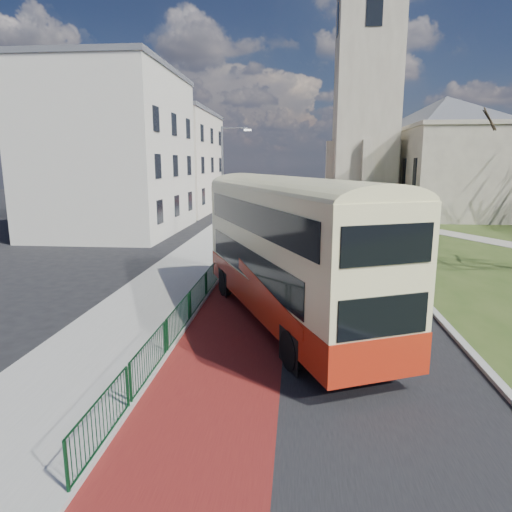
# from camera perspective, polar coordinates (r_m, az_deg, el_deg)

# --- Properties ---
(ground) EXTENTS (160.00, 160.00, 0.00)m
(ground) POSITION_cam_1_polar(r_m,az_deg,el_deg) (15.58, 1.74, -9.63)
(ground) COLOR black
(ground) RESTS_ON ground
(road_carriageway) EXTENTS (9.00, 120.00, 0.01)m
(road_carriageway) POSITION_cam_1_polar(r_m,az_deg,el_deg) (34.96, 6.22, 2.23)
(road_carriageway) COLOR black
(road_carriageway) RESTS_ON ground
(bus_lane) EXTENTS (3.40, 120.00, 0.01)m
(bus_lane) POSITION_cam_1_polar(r_m,az_deg,el_deg) (35.01, 1.80, 2.31)
(bus_lane) COLOR #591414
(bus_lane) RESTS_ON ground
(pavement_west) EXTENTS (4.00, 120.00, 0.12)m
(pavement_west) POSITION_cam_1_polar(r_m,az_deg,el_deg) (35.43, -4.35, 2.48)
(pavement_west) COLOR gray
(pavement_west) RESTS_ON ground
(kerb_west) EXTENTS (0.25, 120.00, 0.13)m
(kerb_west) POSITION_cam_1_polar(r_m,az_deg,el_deg) (35.16, -1.14, 2.45)
(kerb_west) COLOR #999993
(kerb_west) RESTS_ON ground
(kerb_east) EXTENTS (0.25, 80.00, 0.13)m
(kerb_east) POSITION_cam_1_polar(r_m,az_deg,el_deg) (37.29, 13.27, 2.67)
(kerb_east) COLOR #999993
(kerb_east) RESTS_ON ground
(pedestrian_railing) EXTENTS (0.07, 24.00, 1.12)m
(pedestrian_railing) POSITION_cam_1_polar(r_m,az_deg,el_deg) (19.56, -6.20, -3.55)
(pedestrian_railing) COLOR #0C381B
(pedestrian_railing) RESTS_ON ground
(gothic_church) EXTENTS (16.38, 18.00, 40.00)m
(gothic_church) POSITION_cam_1_polar(r_m,az_deg,el_deg) (54.31, 18.67, 18.92)
(gothic_church) COLOR gray
(gothic_church) RESTS_ON ground
(street_block_near) EXTENTS (10.30, 14.30, 13.00)m
(street_block_near) POSITION_cam_1_polar(r_m,az_deg,el_deg) (39.42, -17.33, 12.33)
(street_block_near) COLOR beige
(street_block_near) RESTS_ON ground
(street_block_far) EXTENTS (10.30, 16.30, 11.50)m
(street_block_far) POSITION_cam_1_polar(r_m,az_deg,el_deg) (54.56, -10.79, 11.50)
(street_block_far) COLOR beige
(street_block_far) RESTS_ON ground
(streetlamp) EXTENTS (2.13, 0.18, 8.00)m
(streetlamp) POSITION_cam_1_polar(r_m,az_deg,el_deg) (32.93, -3.92, 9.73)
(streetlamp) COLOR gray
(streetlamp) RESTS_ON pavement_west
(bus) EXTENTS (7.19, 12.00, 4.97)m
(bus) POSITION_cam_1_polar(r_m,az_deg,el_deg) (15.88, 3.97, 1.39)
(bus) COLOR #A8220F
(bus) RESTS_ON ground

